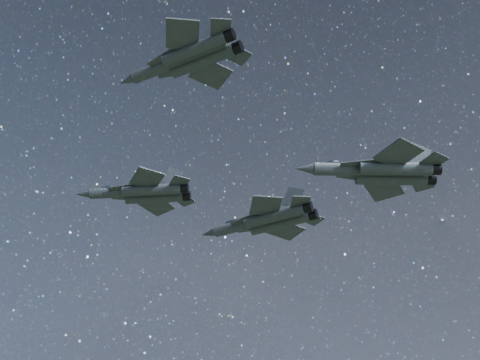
# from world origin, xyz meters

# --- Properties ---
(jet_lead) EXTENTS (17.80, 12.48, 4.49)m
(jet_lead) POSITION_xyz_m (-16.28, 4.49, 149.97)
(jet_lead) COLOR #2F353B
(jet_left) EXTENTS (20.16, 13.65, 5.07)m
(jet_left) POSITION_xyz_m (0.60, 13.76, 149.15)
(jet_left) COLOR #2F353B
(jet_right) EXTENTS (15.11, 10.21, 3.80)m
(jet_right) POSITION_xyz_m (-2.86, -21.35, 147.46)
(jet_right) COLOR #2F353B
(jet_slot) EXTENTS (20.34, 13.97, 5.11)m
(jet_slot) POSITION_xyz_m (17.38, 3.69, 148.76)
(jet_slot) COLOR #2F353B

